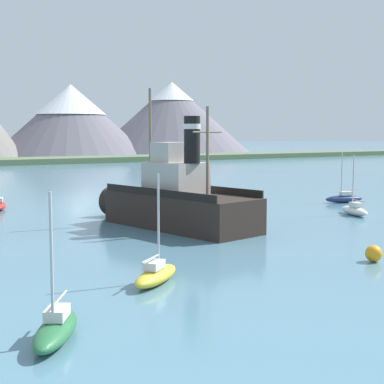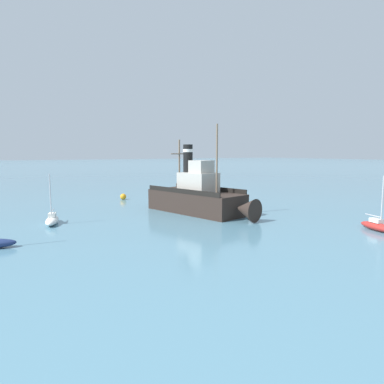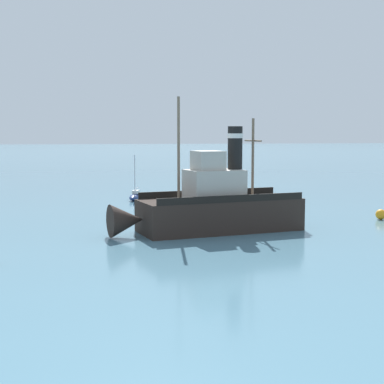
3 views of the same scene
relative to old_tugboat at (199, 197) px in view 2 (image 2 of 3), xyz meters
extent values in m
plane|color=teal|center=(-0.19, -1.37, -1.83)|extent=(600.00, 600.00, 0.00)
cube|color=#2D231E|center=(0.14, -0.60, -0.63)|extent=(6.95, 12.68, 2.40)
cone|color=#2D231E|center=(-1.46, 6.42, -0.63)|extent=(2.83, 2.86, 2.35)
cube|color=#B2ADA3|center=(0.03, -0.11, 1.67)|extent=(3.81, 4.57, 2.20)
cube|color=#B2ADA3|center=(-0.09, 0.38, 3.47)|extent=(2.59, 2.44, 1.40)
cylinder|color=black|center=(0.40, -1.77, 4.37)|extent=(1.10, 1.10, 3.20)
cylinder|color=silver|center=(0.40, -1.77, 5.27)|extent=(1.16, 1.16, 0.35)
cylinder|color=#75604C|center=(-0.59, 2.62, 4.32)|extent=(0.20, 0.20, 7.50)
cylinder|color=#75604C|center=(0.73, -3.23, 3.57)|extent=(0.20, 0.20, 6.00)
cylinder|color=#75604C|center=(0.73, -3.23, 4.89)|extent=(2.56, 0.69, 0.12)
cube|color=black|center=(-1.97, -1.08, 0.82)|extent=(2.64, 11.14, 0.50)
cube|color=black|center=(2.24, -0.12, 0.82)|extent=(2.64, 11.14, 0.50)
ellipsoid|color=white|center=(15.43, -2.15, -1.48)|extent=(2.16, 3.96, 0.70)
cube|color=silver|center=(15.37, -2.34, -0.95)|extent=(0.93, 1.24, 0.36)
cylinder|color=#B7B7BC|center=(15.52, -1.87, 0.97)|extent=(0.10, 0.10, 4.20)
cylinder|color=#B7B7BC|center=(15.25, -2.73, -0.58)|extent=(0.60, 1.74, 0.08)
ellipsoid|color=#B22823|center=(-8.76, 15.76, -1.48)|extent=(2.07, 3.96, 0.70)
cube|color=silver|center=(-8.81, 15.57, -0.95)|extent=(0.91, 1.23, 0.36)
cylinder|color=#B7B7BC|center=(-8.68, 16.05, 0.97)|extent=(0.10, 0.10, 4.20)
cylinder|color=#B7B7BC|center=(-8.91, 15.18, -0.58)|extent=(0.55, 1.76, 0.08)
ellipsoid|color=#286B3D|center=(-14.29, -18.26, -1.48)|extent=(2.93, 3.81, 0.70)
cube|color=silver|center=(-14.19, -18.09, -0.95)|extent=(1.12, 1.27, 0.36)
cylinder|color=#B7B7BC|center=(-14.45, -18.51, 0.97)|extent=(0.10, 0.10, 4.20)
cylinder|color=#B7B7BC|center=(-13.98, -17.74, -0.58)|extent=(1.01, 1.58, 0.08)
ellipsoid|color=gold|center=(-8.22, -13.38, -1.48)|extent=(3.63, 3.28, 0.70)
cube|color=silver|center=(-8.37, -13.51, -0.95)|extent=(1.25, 1.20, 0.36)
cylinder|color=#B7B7BC|center=(-7.99, -13.19, 0.97)|extent=(0.10, 0.10, 4.20)
cylinder|color=#B7B7BC|center=(-8.68, -13.76, -0.58)|extent=(1.44, 1.21, 0.08)
sphere|color=orange|center=(3.53, -15.16, -1.39)|extent=(0.87, 0.87, 0.87)
camera|label=1|loc=(-19.75, -36.34, 4.91)|focal=55.00mm
camera|label=2|loc=(20.72, 32.58, 5.07)|focal=32.00mm
camera|label=3|loc=(-42.52, 8.23, 5.61)|focal=55.00mm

